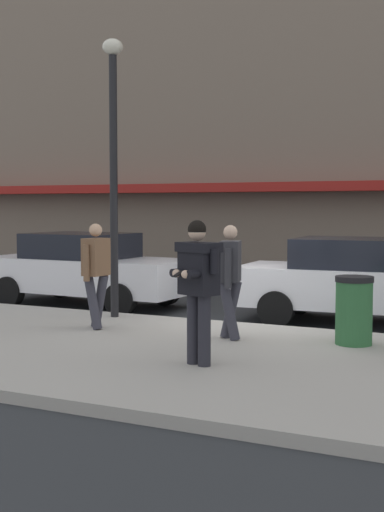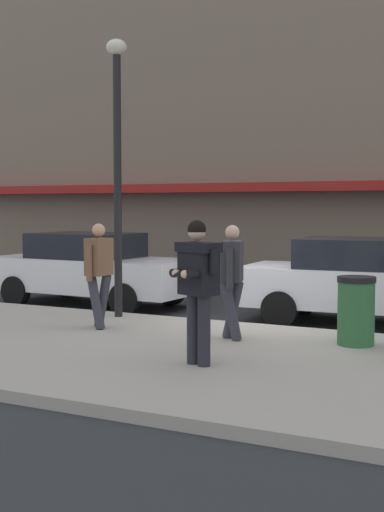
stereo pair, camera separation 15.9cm
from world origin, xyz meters
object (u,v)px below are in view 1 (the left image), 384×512
at_px(parked_sedan_mid, 363,280).
at_px(street_lamp_post, 113,148).
at_px(parked_sedan_near, 86,269).
at_px(trash_bin, 354,310).
at_px(pedestrian_dark_coat, 96,269).
at_px(pedestrian_with_bag, 231,274).
at_px(man_texting_on_phone, 198,276).

height_order(parked_sedan_mid, street_lamp_post, street_lamp_post).
bearing_deg(parked_sedan_near, trash_bin, -20.92).
xyz_separation_m(street_lamp_post, trash_bin, (4.44, -0.64, -2.51)).
xyz_separation_m(parked_sedan_near, pedestrian_dark_coat, (2.21, -2.91, 0.32)).
bearing_deg(trash_bin, pedestrian_with_bag, -167.31).
bearing_deg(pedestrian_with_bag, pedestrian_dark_coat, -176.88).
relative_size(parked_sedan_mid, pedestrian_dark_coat, 2.71).
xyz_separation_m(man_texting_on_phone, street_lamp_post, (-3.01, 2.81, 1.89)).
bearing_deg(trash_bin, pedestrian_dark_coat, -172.70).
bearing_deg(parked_sedan_near, man_texting_on_phone, -43.34).
bearing_deg(trash_bin, street_lamp_post, 171.82).
xyz_separation_m(man_texting_on_phone, pedestrian_with_bag, (-0.33, 1.78, -0.14)).
bearing_deg(man_texting_on_phone, trash_bin, 56.79).
height_order(man_texting_on_phone, pedestrian_with_bag, man_texting_on_phone).
relative_size(pedestrian_with_bag, street_lamp_post, 0.35).
height_order(parked_sedan_near, trash_bin, parked_sedan_near).
bearing_deg(parked_sedan_near, pedestrian_with_bag, -31.71).
bearing_deg(man_texting_on_phone, parked_sedan_mid, 78.67).
xyz_separation_m(man_texting_on_phone, pedestrian_dark_coat, (-2.63, 1.65, -0.14)).
bearing_deg(pedestrian_dark_coat, trash_bin, 7.30).
bearing_deg(pedestrian_with_bag, parked_sedan_near, 148.29).
xyz_separation_m(parked_sedan_near, parked_sedan_mid, (5.79, 0.21, 0.00)).
xyz_separation_m(parked_sedan_near, pedestrian_with_bag, (4.51, -2.79, 0.32)).
relative_size(pedestrian_dark_coat, trash_bin, 1.74).
distance_m(man_texting_on_phone, pedestrian_dark_coat, 3.11).
distance_m(parked_sedan_near, pedestrian_with_bag, 5.31).
relative_size(man_texting_on_phone, pedestrian_dark_coat, 1.06).
bearing_deg(pedestrian_with_bag, parked_sedan_mid, 66.82).
distance_m(parked_sedan_mid, trash_bin, 2.65).
relative_size(street_lamp_post, trash_bin, 4.98).
bearing_deg(parked_sedan_near, pedestrian_dark_coat, -52.79).
height_order(pedestrian_dark_coat, trash_bin, pedestrian_dark_coat).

